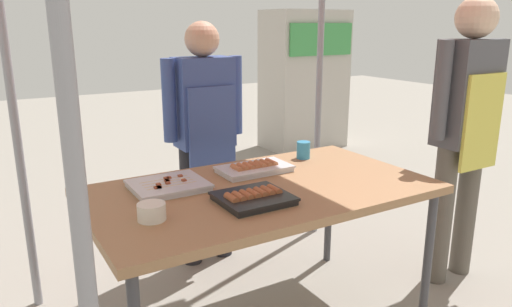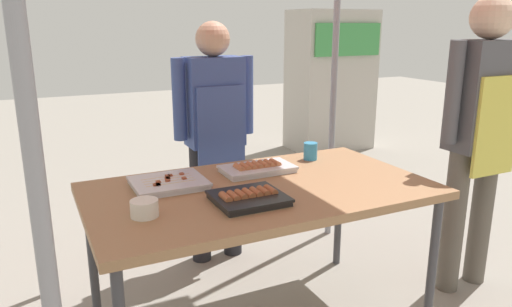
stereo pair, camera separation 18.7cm
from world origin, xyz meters
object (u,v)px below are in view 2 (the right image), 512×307
object	(u,v)px
vendor_woman	(215,125)
customer_nearby	(480,123)
stall_table	(261,197)
tray_grilled_sausages	(249,197)
tray_meat_skewers	(168,183)
neighbor_stall_left	(331,81)
tray_pork_links	(257,168)
drink_cup_near_edge	(310,151)
condiment_bowl	(144,208)

from	to	relation	value
vendor_woman	customer_nearby	world-z (taller)	customer_nearby
stall_table	customer_nearby	xyz separation A→B (m)	(1.25, -0.15, 0.27)
tray_grilled_sausages	vendor_woman	distance (m)	1.00
tray_meat_skewers	neighbor_stall_left	world-z (taller)	neighbor_stall_left
tray_grilled_sausages	customer_nearby	world-z (taller)	customer_nearby
stall_table	tray_pork_links	size ratio (longest dim) A/B	4.30
customer_nearby	vendor_woman	bearing A→B (deg)	140.57
tray_pork_links	vendor_woman	distance (m)	0.61
stall_table	drink_cup_near_edge	bearing A→B (deg)	33.09
stall_table	vendor_woman	size ratio (longest dim) A/B	1.06
neighbor_stall_left	tray_pork_links	bearing A→B (deg)	-130.27
tray_meat_skewers	customer_nearby	bearing A→B (deg)	-11.75
customer_nearby	neighbor_stall_left	xyz separation A→B (m)	(1.14, 3.08, -0.14)
vendor_woman	drink_cup_near_edge	bearing A→B (deg)	126.38
condiment_bowl	neighbor_stall_left	world-z (taller)	neighbor_stall_left
stall_table	condiment_bowl	distance (m)	0.59
stall_table	tray_pork_links	bearing A→B (deg)	67.77
customer_nearby	drink_cup_near_edge	bearing A→B (deg)	150.42
neighbor_stall_left	condiment_bowl	bearing A→B (deg)	-134.14
stall_table	tray_pork_links	xyz separation A→B (m)	(0.09, 0.22, 0.07)
vendor_woman	tray_meat_skewers	bearing A→B (deg)	52.47
tray_pork_links	tray_grilled_sausages	bearing A→B (deg)	-120.97
stall_table	neighbor_stall_left	size ratio (longest dim) A/B	0.97
condiment_bowl	drink_cup_near_edge	world-z (taller)	drink_cup_near_edge
vendor_woman	neighbor_stall_left	xyz separation A→B (m)	(2.31, 2.12, -0.06)
customer_nearby	condiment_bowl	bearing A→B (deg)	179.17
tray_grilled_sausages	neighbor_stall_left	size ratio (longest dim) A/B	0.18
condiment_bowl	tray_grilled_sausages	bearing A→B (deg)	-4.44
stall_table	condiment_bowl	bearing A→B (deg)	-168.09
tray_grilled_sausages	customer_nearby	bearing A→B (deg)	0.31
tray_meat_skewers	vendor_woman	bearing A→B (deg)	52.47
tray_grilled_sausages	condiment_bowl	size ratio (longest dim) A/B	2.70
condiment_bowl	customer_nearby	xyz separation A→B (m)	(1.83, -0.03, 0.19)
tray_meat_skewers	drink_cup_near_edge	xyz separation A→B (m)	(0.85, 0.11, 0.03)
stall_table	vendor_woman	xyz separation A→B (m)	(0.09, 0.81, 0.19)
condiment_bowl	neighbor_stall_left	size ratio (longest dim) A/B	0.07
tray_pork_links	neighbor_stall_left	size ratio (longest dim) A/B	0.23
tray_grilled_sausages	condiment_bowl	bearing A→B (deg)	175.56
drink_cup_near_edge	tray_pork_links	bearing A→B (deg)	-167.18
tray_meat_skewers	drink_cup_near_edge	bearing A→B (deg)	7.21
customer_nearby	tray_meat_skewers	bearing A→B (deg)	168.25
neighbor_stall_left	tray_grilled_sausages	bearing A→B (deg)	-129.26
drink_cup_near_edge	customer_nearby	xyz separation A→B (m)	(0.79, -0.45, 0.17)
tray_grilled_sausages	tray_pork_links	size ratio (longest dim) A/B	0.81
tray_meat_skewers	drink_cup_near_edge	size ratio (longest dim) A/B	3.48
tray_grilled_sausages	tray_pork_links	xyz separation A→B (m)	(0.22, 0.37, 0.00)
stall_table	vendor_woman	distance (m)	0.84
neighbor_stall_left	vendor_woman	bearing A→B (deg)	-137.34
condiment_bowl	customer_nearby	bearing A→B (deg)	-0.83
tray_grilled_sausages	vendor_woman	world-z (taller)	vendor_woman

